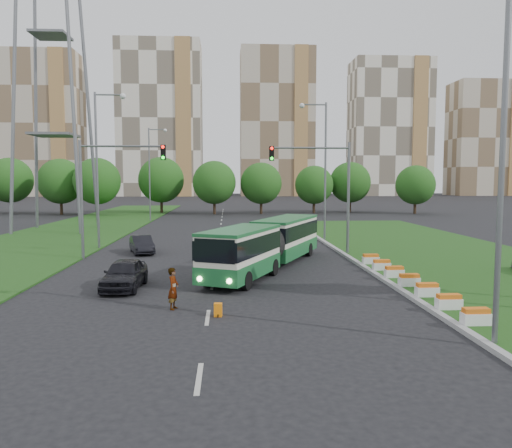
{
  "coord_description": "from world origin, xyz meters",
  "views": [
    {
      "loc": [
        -2.21,
        -25.08,
        5.32
      ],
      "look_at": [
        -0.43,
        5.94,
        2.6
      ],
      "focal_mm": 35.0,
      "sensor_mm": 36.0,
      "label": 1
    }
  ],
  "objects": [
    {
      "name": "apartment_tower_west",
      "position": [
        -65.0,
        150.0,
        24.0
      ],
      "size": [
        26.0,
        15.0,
        48.0
      ],
      "primitive_type": "cube",
      "color": "beige",
      "rests_on": "ground"
    },
    {
      "name": "tree_line",
      "position": [
        10.0,
        55.0,
        4.5
      ],
      "size": [
        120.0,
        8.0,
        9.0
      ],
      "primitive_type": null,
      "color": "#1A4913",
      "rests_on": "ground"
    },
    {
      "name": "car_left_far",
      "position": [
        -8.49,
        11.54,
        0.65
      ],
      "size": [
        2.49,
        4.16,
        1.3
      ],
      "primitive_type": "imported",
      "rotation": [
        0.0,
        0.0,
        0.31
      ],
      "color": "black",
      "rests_on": "ground"
    },
    {
      "name": "traffic_mast_median",
      "position": [
        4.78,
        10.0,
        5.35
      ],
      "size": [
        5.76,
        0.32,
        8.0
      ],
      "color": "slate",
      "rests_on": "ground"
    },
    {
      "name": "car_left_near",
      "position": [
        -7.28,
        -0.55,
        0.73
      ],
      "size": [
        1.88,
        4.35,
        1.46
      ],
      "primitive_type": "imported",
      "rotation": [
        0.0,
        0.0,
        -0.04
      ],
      "color": "black",
      "rests_on": "ground"
    },
    {
      "name": "grass_median",
      "position": [
        13.0,
        8.0,
        0.07
      ],
      "size": [
        14.0,
        60.0,
        0.15
      ],
      "primitive_type": "cube",
      "color": "#1F4C15",
      "rests_on": "ground"
    },
    {
      "name": "apartment_tower_cwest",
      "position": [
        -25.0,
        150.0,
        26.0
      ],
      "size": [
        28.0,
        15.0,
        52.0
      ],
      "primitive_type": "cube",
      "color": "#EEE6CF",
      "rests_on": "ground"
    },
    {
      "name": "apartment_tower_ceast",
      "position": [
        15.0,
        150.0,
        25.0
      ],
      "size": [
        25.0,
        15.0,
        50.0
      ],
      "primitive_type": "cube",
      "color": "beige",
      "rests_on": "ground"
    },
    {
      "name": "traffic_mast_left",
      "position": [
        -10.38,
        9.0,
        5.35
      ],
      "size": [
        5.76,
        0.32,
        8.0
      ],
      "color": "slate",
      "rests_on": "ground"
    },
    {
      "name": "ground",
      "position": [
        0.0,
        0.0,
        0.0
      ],
      "size": [
        360.0,
        360.0,
        0.0
      ],
      "primitive_type": "plane",
      "color": "black",
      "rests_on": "ground"
    },
    {
      "name": "lane_markings",
      "position": [
        -3.0,
        20.0,
        0.0
      ],
      "size": [
        0.2,
        100.0,
        0.01
      ],
      "primitive_type": null,
      "color": "#B0B0A9",
      "rests_on": "ground"
    },
    {
      "name": "flower_planters",
      "position": [
        6.7,
        -1.4,
        0.45
      ],
      "size": [
        1.1,
        13.7,
        0.6
      ],
      "primitive_type": null,
      "color": "white",
      "rests_on": "grass_median"
    },
    {
      "name": "midrise_east",
      "position": [
        90.0,
        150.0,
        20.0
      ],
      "size": [
        24.0,
        14.0,
        40.0
      ],
      "primitive_type": "cube",
      "color": "beige",
      "rests_on": "ground"
    },
    {
      "name": "transmission_pylon",
      "position": [
        -20.0,
        28.0,
        22.0
      ],
      "size": [
        12.0,
        12.0,
        44.0
      ],
      "primitive_type": null,
      "color": "slate",
      "rests_on": "ground"
    },
    {
      "name": "left_verge",
      "position": [
        -18.0,
        25.0,
        0.05
      ],
      "size": [
        12.0,
        110.0,
        0.1
      ],
      "primitive_type": "cube",
      "color": "#1F4C15",
      "rests_on": "ground"
    },
    {
      "name": "pedestrian",
      "position": [
        -4.46,
        -4.65,
        0.87
      ],
      "size": [
        0.55,
        0.71,
        1.73
      ],
      "primitive_type": "imported",
      "rotation": [
        0.0,
        0.0,
        1.34
      ],
      "color": "gray",
      "rests_on": "ground"
    },
    {
      "name": "shopping_trolley",
      "position": [
        -2.6,
        -5.88,
        0.26
      ],
      "size": [
        0.31,
        0.33,
        0.53
      ],
      "rotation": [
        0.0,
        0.0,
        -0.08
      ],
      "color": "orange",
      "rests_on": "ground"
    },
    {
      "name": "median_kerb",
      "position": [
        6.05,
        8.0,
        0.09
      ],
      "size": [
        0.3,
        60.0,
        0.18
      ],
      "primitive_type": "cube",
      "color": "#9A9A9A",
      "rests_on": "ground"
    },
    {
      "name": "street_lamps",
      "position": [
        -3.0,
        10.0,
        6.0
      ],
      "size": [
        36.0,
        60.0,
        12.0
      ],
      "primitive_type": null,
      "color": "slate",
      "rests_on": "ground"
    },
    {
      "name": "articulated_bus",
      "position": [
        -0.04,
        4.8,
        1.5
      ],
      "size": [
        2.33,
        14.92,
        2.46
      ],
      "rotation": [
        0.0,
        0.0,
        -0.42
      ],
      "color": "silver",
      "rests_on": "ground"
    },
    {
      "name": "apartment_tower_east",
      "position": [
        55.0,
        150.0,
        23.5
      ],
      "size": [
        27.0,
        15.0,
        47.0
      ],
      "primitive_type": "cube",
      "color": "#EEE6CF",
      "rests_on": "ground"
    }
  ]
}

